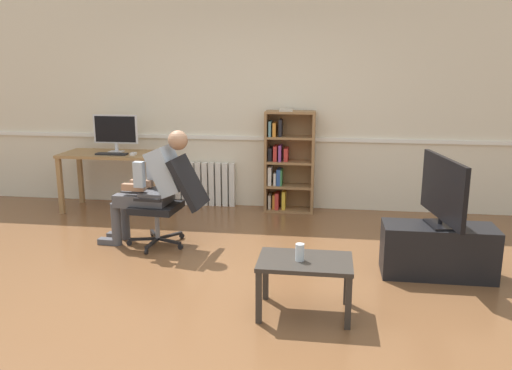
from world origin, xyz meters
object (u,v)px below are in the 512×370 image
computer_desk (115,161)px  bookshelf (286,163)px  tv_screen (443,190)px  office_chair (171,198)px  person_seated (153,185)px  coffee_table (305,268)px  keyboard (112,154)px  drinking_glass (300,252)px  computer_mouse (133,154)px  imac_monitor (115,130)px  radiator (202,184)px  tv_stand (438,251)px

computer_desk → bookshelf: bookshelf is taller
computer_desk → tv_screen: bearing=-24.1°
office_chair → person_seated: (-0.19, 0.01, 0.13)m
coffee_table → bookshelf: bearing=97.8°
keyboard → person_seated: person_seated is taller
drinking_glass → office_chair: bearing=136.5°
computer_mouse → drinking_glass: (2.24, -2.46, -0.27)m
person_seated → tv_screen: (2.79, -0.44, 0.14)m
keyboard → coffee_table: 3.54m
coffee_table → imac_monitor: bearing=134.4°
imac_monitor → computer_desk: bearing=-86.1°
computer_mouse → radiator: computer_mouse is taller
computer_mouse → computer_desk: bearing=158.0°
computer_desk → drinking_glass: bearing=-45.5°
office_chair → drinking_glass: office_chair is taller
computer_mouse → radiator: size_ratio=0.11×
keyboard → computer_mouse: (0.28, 0.02, 0.01)m
computer_mouse → bookshelf: bookshelf is taller
tv_stand → drinking_glass: 1.52m
keyboard → radiator: size_ratio=0.44×
person_seated → computer_desk: bearing=-138.7°
imac_monitor → tv_stand: imac_monitor is taller
computer_desk → bookshelf: bearing=7.6°
keyboard → tv_stand: (3.70, -1.52, -0.53)m
computer_mouse → radiator: bearing=34.6°
imac_monitor → drinking_glass: 3.71m
imac_monitor → bookshelf: 2.24m
computer_desk → imac_monitor: 0.39m
radiator → tv_screen: tv_screen is taller
office_chair → radiator: bearing=-172.9°
person_seated → office_chair: bearing=90.0°
bookshelf → person_seated: bearing=-129.5°
person_seated → tv_stand: person_seated is taller
imac_monitor → radiator: (1.04, 0.31, -0.74)m
keyboard → office_chair: 1.58m
bookshelf → computer_mouse: bearing=-167.7°
bookshelf → person_seated: (-1.25, -1.52, 0.03)m
coffee_table → office_chair: bearing=137.7°
person_seated → tv_screen: person_seated is taller
imac_monitor → office_chair: imac_monitor is taller
computer_mouse → person_seated: 1.28m
person_seated → coffee_table: person_seated is taller
keyboard → tv_stand: keyboard is taller
tv_stand → drinking_glass: (-1.18, -0.92, 0.26)m
bookshelf → tv_stand: 2.52m
bookshelf → office_chair: bearing=-124.7°
office_chair → tv_screen: tv_screen is taller
computer_desk → bookshelf: size_ratio=1.02×
tv_screen → coffee_table: tv_screen is taller
keyboard → computer_desk: bearing=97.8°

